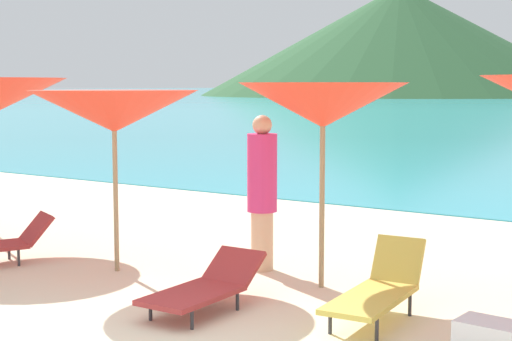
% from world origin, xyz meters
% --- Properties ---
extents(ground_plane, '(50.00, 100.00, 0.30)m').
position_xyz_m(ground_plane, '(0.00, 10.00, -0.15)').
color(ground_plane, beige).
extents(headland_hill, '(81.89, 81.89, 22.36)m').
position_xyz_m(headland_hill, '(-62.97, 146.46, 11.18)').
color(headland_hill, '#2D5B33').
rests_on(headland_hill, ground_plane).
extents(umbrella_2, '(2.04, 2.04, 2.18)m').
position_xyz_m(umbrella_2, '(-2.28, 2.44, 1.93)').
color(umbrella_2, '#9E7F59').
rests_on(umbrella_2, ground_plane).
extents(umbrella_3, '(1.88, 1.88, 2.27)m').
position_xyz_m(umbrella_3, '(0.15, 3.16, 2.02)').
color(umbrella_3, '#9E7F59').
rests_on(umbrella_3, ground_plane).
extents(lounge_chair_1, '(0.63, 1.56, 0.71)m').
position_xyz_m(lounge_chair_1, '(1.21, 2.39, 0.31)').
color(lounge_chair_1, '#D8BF4C').
rests_on(lounge_chair_1, ground_plane).
extents(lounge_chair_5, '(0.61, 1.46, 0.52)m').
position_xyz_m(lounge_chair_5, '(-0.34, 1.70, 0.25)').
color(lounge_chair_5, '#A53333').
rests_on(lounge_chair_5, ground_plane).
extents(beachgoer_1, '(0.36, 0.36, 1.89)m').
position_xyz_m(beachgoer_1, '(-0.85, 3.46, 1.00)').
color(beachgoer_1, '#DBAA84').
rests_on(beachgoer_1, ground_plane).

